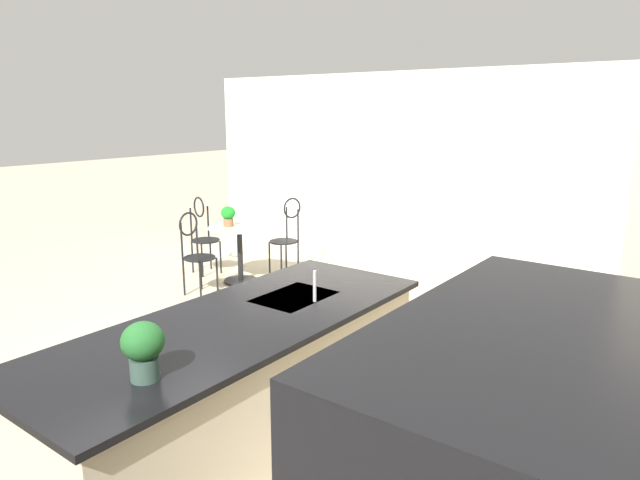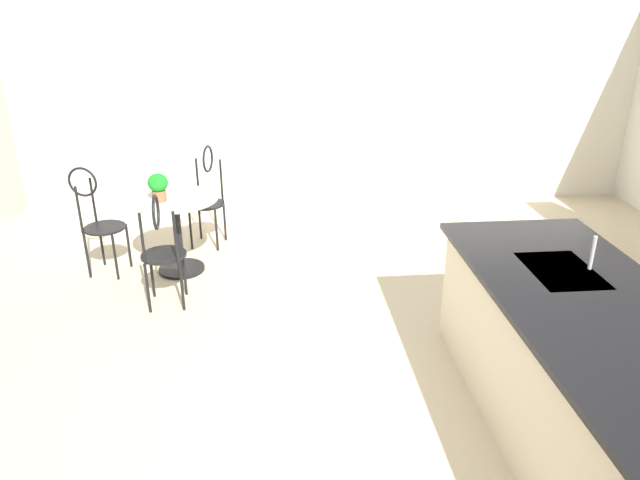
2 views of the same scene
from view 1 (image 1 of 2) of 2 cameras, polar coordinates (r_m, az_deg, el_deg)
ground_plane at (r=4.75m, az=-12.70°, el=-14.91°), size 40.00×40.00×0.00m
wall_left_window at (r=7.70m, az=11.71°, el=6.42°), size 0.12×7.80×2.70m
kitchen_island at (r=3.80m, az=-7.96°, el=-14.33°), size 2.80×1.06×0.92m
bistro_table at (r=7.37m, az=-8.07°, el=-0.88°), size 0.80×0.80×0.74m
chair_near_window at (r=7.88m, az=-11.68°, el=0.84°), size 0.46×0.52×1.04m
chair_by_island at (r=6.89m, az=-12.42°, el=-0.95°), size 0.49×0.40×1.04m
chair_toward_desk at (r=7.66m, az=-3.35°, el=0.74°), size 0.52×0.46×1.04m
sink_faucet at (r=3.85m, az=-0.54°, el=-4.67°), size 0.02×0.02×0.22m
potted_plant_on_table at (r=7.31m, az=-9.23°, el=2.51°), size 0.18×0.18×0.26m
potted_plant_counter_far at (r=2.89m, az=-17.38°, el=-10.26°), size 0.21×0.21×0.29m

